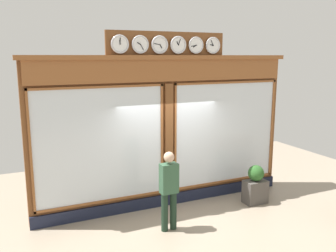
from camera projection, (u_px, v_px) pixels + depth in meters
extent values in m
cube|color=brown|center=(165.00, 134.00, 8.67)|extent=(6.38, 0.30, 3.51)
cube|color=#191E33|center=(168.00, 199.00, 8.83)|extent=(6.38, 0.08, 0.28)
cube|color=brown|center=(169.00, 71.00, 8.22)|extent=(6.26, 0.08, 0.49)
cube|color=brown|center=(168.00, 57.00, 8.18)|extent=(6.51, 0.20, 0.10)
cube|color=silver|center=(226.00, 133.00, 9.20)|extent=(2.84, 0.02, 2.52)
cube|color=brown|center=(228.00, 82.00, 8.94)|extent=(2.94, 0.04, 0.05)
cube|color=brown|center=(225.00, 181.00, 9.43)|extent=(2.94, 0.04, 0.05)
cube|color=brown|center=(272.00, 128.00, 9.77)|extent=(0.05, 0.04, 2.62)
cube|color=brown|center=(175.00, 138.00, 8.60)|extent=(0.05, 0.04, 2.62)
cube|color=silver|center=(101.00, 146.00, 7.89)|extent=(2.84, 0.02, 2.52)
cube|color=brown|center=(99.00, 87.00, 7.62)|extent=(2.94, 0.04, 0.05)
cube|color=brown|center=(103.00, 201.00, 8.11)|extent=(2.94, 0.04, 0.05)
cube|color=brown|center=(31.00, 153.00, 7.28)|extent=(0.05, 0.04, 2.62)
cube|color=brown|center=(162.00, 140.00, 8.46)|extent=(0.05, 0.04, 2.62)
cube|color=brown|center=(169.00, 139.00, 8.53)|extent=(0.20, 0.10, 2.62)
cube|color=brown|center=(168.00, 45.00, 8.16)|extent=(2.88, 0.06, 0.59)
cylinder|color=white|center=(213.00, 45.00, 8.55)|extent=(0.32, 0.02, 0.32)
torus|color=silver|center=(213.00, 45.00, 8.55)|extent=(0.39, 0.04, 0.39)
cube|color=black|center=(212.00, 45.00, 8.52)|extent=(0.09, 0.01, 0.04)
cube|color=black|center=(212.00, 43.00, 8.52)|extent=(0.08, 0.01, 0.13)
sphere|color=black|center=(213.00, 45.00, 8.54)|extent=(0.02, 0.02, 0.02)
cylinder|color=white|center=(196.00, 45.00, 8.37)|extent=(0.32, 0.02, 0.32)
torus|color=silver|center=(196.00, 45.00, 8.36)|extent=(0.39, 0.04, 0.39)
cube|color=black|center=(195.00, 46.00, 8.34)|extent=(0.08, 0.01, 0.06)
cube|color=black|center=(194.00, 46.00, 8.33)|extent=(0.14, 0.01, 0.04)
sphere|color=black|center=(196.00, 45.00, 8.35)|extent=(0.02, 0.02, 0.02)
cylinder|color=white|center=(178.00, 45.00, 8.18)|extent=(0.32, 0.02, 0.32)
torus|color=silver|center=(178.00, 45.00, 8.18)|extent=(0.40, 0.05, 0.40)
cube|color=black|center=(178.00, 43.00, 8.15)|extent=(0.06, 0.01, 0.09)
cube|color=black|center=(179.00, 42.00, 8.17)|extent=(0.06, 0.01, 0.13)
sphere|color=black|center=(179.00, 45.00, 8.17)|extent=(0.02, 0.02, 0.02)
cylinder|color=white|center=(160.00, 45.00, 8.00)|extent=(0.32, 0.02, 0.32)
torus|color=silver|center=(160.00, 45.00, 7.99)|extent=(0.40, 0.05, 0.40)
cube|color=black|center=(161.00, 46.00, 8.00)|extent=(0.06, 0.01, 0.08)
cube|color=black|center=(157.00, 44.00, 7.95)|extent=(0.14, 0.01, 0.04)
sphere|color=black|center=(160.00, 45.00, 7.98)|extent=(0.02, 0.02, 0.02)
cylinder|color=white|center=(140.00, 44.00, 7.81)|extent=(0.32, 0.02, 0.32)
torus|color=silver|center=(140.00, 44.00, 7.81)|extent=(0.40, 0.04, 0.40)
cube|color=black|center=(139.00, 43.00, 7.78)|extent=(0.09, 0.01, 0.06)
cube|color=black|center=(142.00, 47.00, 7.82)|extent=(0.08, 0.01, 0.12)
sphere|color=black|center=(141.00, 44.00, 7.79)|extent=(0.02, 0.02, 0.02)
cylinder|color=white|center=(120.00, 44.00, 7.62)|extent=(0.32, 0.02, 0.32)
torus|color=silver|center=(120.00, 44.00, 7.62)|extent=(0.40, 0.05, 0.40)
cube|color=black|center=(120.00, 42.00, 7.60)|extent=(0.02, 0.01, 0.09)
cube|color=black|center=(120.00, 41.00, 7.60)|extent=(0.02, 0.01, 0.14)
sphere|color=black|center=(120.00, 44.00, 7.61)|extent=(0.02, 0.02, 0.02)
cylinder|color=#1C2F21|center=(165.00, 212.00, 7.46)|extent=(0.14, 0.14, 0.82)
cylinder|color=#1C2F21|center=(173.00, 210.00, 7.55)|extent=(0.14, 0.14, 0.82)
cube|color=#33563D|center=(169.00, 178.00, 7.37)|extent=(0.36, 0.23, 0.62)
sphere|color=tan|center=(169.00, 157.00, 7.28)|extent=(0.22, 0.22, 0.22)
cube|color=#4C4742|center=(255.00, 192.00, 8.92)|extent=(0.56, 0.36, 0.57)
sphere|color=#285623|center=(256.00, 173.00, 8.83)|extent=(0.39, 0.39, 0.39)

